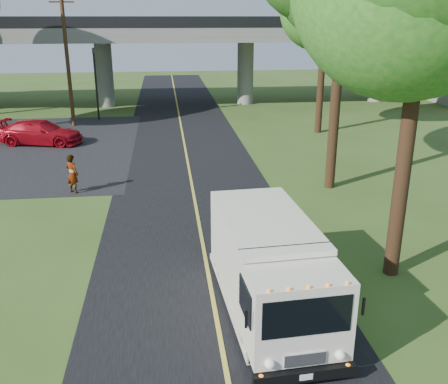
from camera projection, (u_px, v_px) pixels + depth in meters
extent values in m
plane|color=#3A4F1C|center=(213.00, 302.00, 13.58)|extent=(120.00, 120.00, 0.00)
cube|color=black|center=(192.00, 185.00, 22.93)|extent=(7.00, 90.00, 0.02)
cube|color=gold|center=(192.00, 184.00, 22.92)|extent=(0.12, 90.00, 0.01)
cube|color=slate|center=(175.00, 33.00, 41.52)|extent=(50.00, 9.00, 1.20)
cube|color=black|center=(176.00, 22.00, 37.10)|extent=(50.00, 0.25, 0.80)
cube|color=black|center=(173.00, 21.00, 45.33)|extent=(50.00, 0.25, 0.80)
cylinder|color=slate|center=(105.00, 74.00, 41.95)|extent=(1.40, 1.40, 5.40)
cylinder|color=slate|center=(245.00, 72.00, 43.29)|extent=(1.40, 1.40, 5.40)
cylinder|color=slate|center=(378.00, 71.00, 44.64)|extent=(1.40, 1.40, 5.40)
cylinder|color=black|center=(96.00, 85.00, 36.37)|extent=(0.14, 0.14, 5.20)
imported|color=black|center=(94.00, 56.00, 35.70)|extent=(0.18, 0.22, 1.10)
cylinder|color=#472D19|center=(67.00, 60.00, 33.69)|extent=(0.26, 0.26, 9.00)
cube|color=#472D19|center=(62.00, 2.00, 32.45)|extent=(1.60, 0.10, 0.10)
cylinder|color=#382314|center=(404.00, 162.00, 13.96)|extent=(0.44, 0.44, 7.00)
cylinder|color=#382314|center=(335.00, 102.00, 21.41)|extent=(0.44, 0.44, 7.70)
cylinder|color=#382314|center=(321.00, 82.00, 32.19)|extent=(0.44, 0.44, 6.65)
sphere|color=#22661B|center=(326.00, 1.00, 30.56)|extent=(5.58, 5.58, 5.58)
cube|color=silver|center=(262.00, 248.00, 13.30)|extent=(2.38, 4.05, 2.01)
cube|color=silver|center=(294.00, 308.00, 10.77)|extent=(2.24, 1.74, 1.83)
cube|color=black|center=(307.00, 317.00, 9.94)|extent=(1.87, 0.19, 0.85)
cube|color=black|center=(305.00, 375.00, 10.31)|extent=(2.24, 0.30, 0.25)
cube|color=silver|center=(264.00, 296.00, 13.38)|extent=(2.46, 5.30, 0.16)
cylinder|color=black|center=(250.00, 346.00, 11.11)|extent=(0.30, 0.82, 0.80)
cylinder|color=black|center=(328.00, 337.00, 11.42)|extent=(0.30, 0.82, 0.80)
cylinder|color=black|center=(221.00, 268.00, 14.59)|extent=(0.30, 0.82, 0.80)
cylinder|color=black|center=(281.00, 262.00, 14.90)|extent=(0.30, 0.82, 0.80)
imported|color=#A00914|center=(40.00, 132.00, 30.02)|extent=(5.33, 3.07, 1.45)
imported|color=gray|center=(72.00, 174.00, 21.66)|extent=(0.75, 0.71, 1.73)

